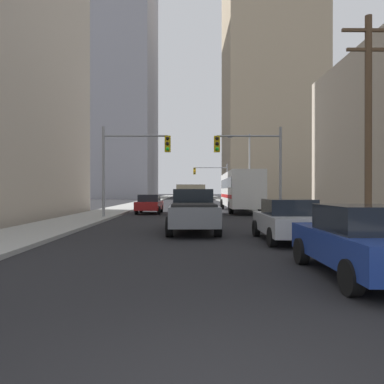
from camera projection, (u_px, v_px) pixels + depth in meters
sidewalk_left at (144, 203)px, 52.63m from camera, size 3.31×160.00×0.15m
sidewalk_right at (236, 203)px, 52.79m from camera, size 3.31×160.00×0.15m
city_bus at (240, 190)px, 31.11m from camera, size 2.79×11.56×3.40m
pickup_truck_grey at (193, 211)px, 15.91m from camera, size 2.20×5.42×1.90m
cargo_van_beige at (191, 198)px, 27.11m from camera, size 2.16×5.25×2.26m
sedan_blue at (363, 241)px, 7.45m from camera, size 1.95×4.22×1.52m
sedan_silver at (287, 220)px, 12.83m from camera, size 1.95×4.24×1.52m
sedan_red at (150, 204)px, 28.57m from camera, size 1.95×4.26×1.52m
traffic_signal_near_left at (133, 156)px, 23.12m from camera, size 4.45×0.44×6.00m
traffic_signal_near_right at (251, 156)px, 23.21m from camera, size 4.45×0.44×6.00m
traffic_signal_far_right at (212, 176)px, 54.76m from camera, size 5.31×0.44×6.00m
utility_pole_right at (368, 119)px, 14.67m from camera, size 2.20×0.28×9.05m
street_lamp_right at (246, 164)px, 35.47m from camera, size 2.32×0.32×7.50m
building_left_far_tower at (123, 84)px, 93.83m from camera, size 16.38×29.11×60.07m
building_right_far_highrise at (271, 68)px, 90.44m from camera, size 23.05×21.18×66.03m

